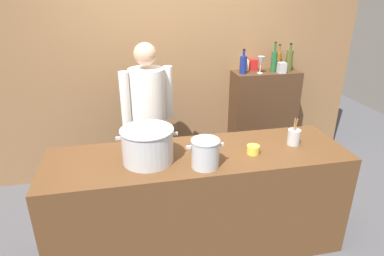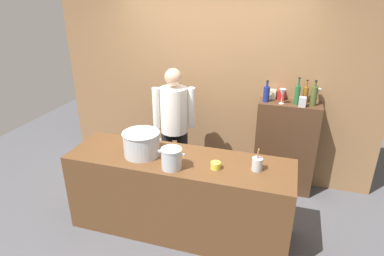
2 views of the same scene
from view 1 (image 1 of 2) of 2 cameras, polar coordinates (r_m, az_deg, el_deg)
name	(u,v)px [view 1 (image 1 of 2)]	position (r m, az deg, el deg)	size (l,w,h in m)	color
ground_plane	(198,243)	(3.12, 1.07, -19.28)	(8.00, 8.00, 0.00)	#4C4C51
brick_back_panel	(171,48)	(3.73, -3.64, 13.74)	(4.40, 0.10, 3.00)	olive
prep_counter	(199,201)	(2.84, 1.14, -12.55)	(2.39, 0.70, 0.90)	brown
bar_cabinet	(262,122)	(4.07, 12.04, 1.09)	(0.76, 0.32, 1.23)	#472D1C
chef	(148,115)	(3.24, -7.59, 2.28)	(0.51, 0.40, 1.66)	black
stockpot_large	(148,145)	(2.47, -7.70, -2.97)	(0.45, 0.40, 0.26)	#B7BABF
stockpot_small	(205,153)	(2.38, 2.25, -4.40)	(0.27, 0.21, 0.21)	#B7BABF
utensil_crock	(294,137)	(2.86, 17.22, -1.46)	(0.10, 0.10, 0.23)	#B7BABF
butter_jar	(253,150)	(2.63, 10.54, -3.71)	(0.10, 0.10, 0.07)	yellow
wine_bottle_amber	(278,60)	(3.98, 14.74, 11.27)	(0.06, 0.06, 0.29)	#8C5919
wine_bottle_olive	(289,60)	(3.95, 16.49, 11.23)	(0.08, 0.08, 0.31)	#475123
wine_bottle_green	(274,61)	(3.86, 14.01, 11.20)	(0.06, 0.06, 0.33)	#1E592D
wine_bottle_cobalt	(243,64)	(3.71, 8.88, 10.84)	(0.08, 0.08, 0.27)	navy
wine_glass_wide	(289,57)	(4.05, 16.44, 11.68)	(0.07, 0.07, 0.19)	silver
wine_glass_tall	(261,61)	(3.75, 11.84, 11.25)	(0.08, 0.08, 0.19)	silver
spice_tin_silver	(282,68)	(3.84, 15.28, 10.04)	(0.08, 0.08, 0.12)	#B2B2B7
spice_tin_red	(253,65)	(3.91, 10.52, 10.74)	(0.09, 0.09, 0.12)	red
spice_tin_cream	(245,65)	(3.87, 9.14, 10.70)	(0.07, 0.07, 0.12)	beige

